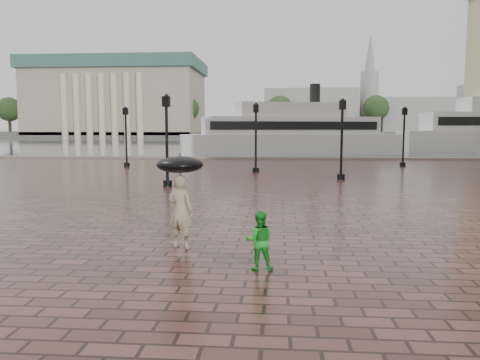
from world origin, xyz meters
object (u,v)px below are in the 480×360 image
object	(u,v)px
ferry_near	(290,134)
street_lamps	(262,137)
adult_pedestrian	(181,211)
child_pedestrian	(259,241)

from	to	relation	value
ferry_near	street_lamps	bearing A→B (deg)	-110.29
adult_pedestrian	child_pedestrian	distance (m)	2.52
ferry_near	child_pedestrian	bearing A→B (deg)	-106.32
child_pedestrian	ferry_near	bearing A→B (deg)	-95.51
child_pedestrian	ferry_near	distance (m)	42.49
street_lamps	ferry_near	size ratio (longest dim) A/B	0.88
street_lamps	ferry_near	distance (m)	21.47
street_lamps	adult_pedestrian	xyz separation A→B (m)	(-1.25, -19.47, -1.45)
street_lamps	ferry_near	bearing A→B (deg)	83.83
adult_pedestrian	ferry_near	distance (m)	41.00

